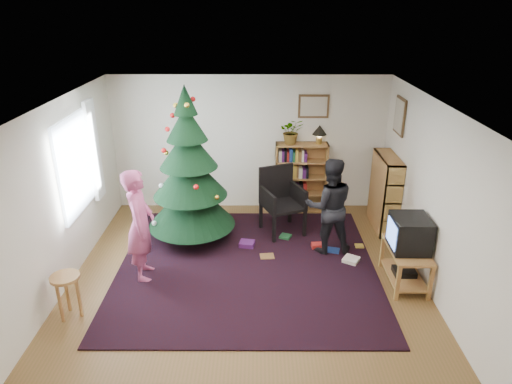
{
  "coord_description": "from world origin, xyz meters",
  "views": [
    {
      "loc": [
        0.16,
        -5.58,
        3.7
      ],
      "look_at": [
        0.13,
        0.57,
        1.1
      ],
      "focal_mm": 32.0,
      "sensor_mm": 36.0,
      "label": 1
    }
  ],
  "objects_px": {
    "bookshelf_right": "(385,192)",
    "crt_tv": "(410,233)",
    "stool": "(66,285)",
    "picture_right": "(400,116)",
    "armchair": "(282,197)",
    "bookshelf_back": "(301,177)",
    "tv_stand": "(405,262)",
    "potted_plant": "(292,131)",
    "christmas_tree": "(190,179)",
    "person_by_chair": "(329,206)",
    "person_standing": "(140,225)",
    "picture_back": "(314,106)",
    "table_lamp": "(320,131)"
  },
  "relations": [
    {
      "from": "picture_back",
      "to": "armchair",
      "type": "relative_size",
      "value": 0.49
    },
    {
      "from": "christmas_tree",
      "to": "bookshelf_back",
      "type": "distance_m",
      "value": 2.26
    },
    {
      "from": "armchair",
      "to": "potted_plant",
      "type": "bearing_deg",
      "value": 54.99
    },
    {
      "from": "armchair",
      "to": "person_by_chair",
      "type": "xyz_separation_m",
      "value": [
        0.68,
        -0.72,
        0.16
      ]
    },
    {
      "from": "bookshelf_right",
      "to": "armchair",
      "type": "relative_size",
      "value": 1.15
    },
    {
      "from": "bookshelf_right",
      "to": "picture_right",
      "type": "bearing_deg",
      "value": -47.1
    },
    {
      "from": "christmas_tree",
      "to": "bookshelf_right",
      "type": "relative_size",
      "value": 1.97
    },
    {
      "from": "bookshelf_right",
      "to": "crt_tv",
      "type": "height_order",
      "value": "bookshelf_right"
    },
    {
      "from": "bookshelf_right",
      "to": "stool",
      "type": "height_order",
      "value": "bookshelf_right"
    },
    {
      "from": "tv_stand",
      "to": "crt_tv",
      "type": "distance_m",
      "value": 0.46
    },
    {
      "from": "bookshelf_right",
      "to": "bookshelf_back",
      "type": "bearing_deg",
      "value": 62.6
    },
    {
      "from": "picture_right",
      "to": "tv_stand",
      "type": "height_order",
      "value": "picture_right"
    },
    {
      "from": "potted_plant",
      "to": "crt_tv",
      "type": "bearing_deg",
      "value": -59.24
    },
    {
      "from": "person_by_chair",
      "to": "stool",
      "type": "bearing_deg",
      "value": 23.28
    },
    {
      "from": "picture_back",
      "to": "armchair",
      "type": "bearing_deg",
      "value": -120.59
    },
    {
      "from": "tv_stand",
      "to": "bookshelf_back",
      "type": "bearing_deg",
      "value": 117.23
    },
    {
      "from": "picture_right",
      "to": "table_lamp",
      "type": "bearing_deg",
      "value": 154.1
    },
    {
      "from": "tv_stand",
      "to": "armchair",
      "type": "xyz_separation_m",
      "value": [
        -1.64,
        1.62,
        0.29
      ]
    },
    {
      "from": "tv_stand",
      "to": "stool",
      "type": "relative_size",
      "value": 1.49
    },
    {
      "from": "bookshelf_back",
      "to": "armchair",
      "type": "distance_m",
      "value": 0.92
    },
    {
      "from": "christmas_tree",
      "to": "bookshelf_back",
      "type": "xyz_separation_m",
      "value": [
        1.88,
        1.18,
        -0.4
      ]
    },
    {
      "from": "person_by_chair",
      "to": "potted_plant",
      "type": "height_order",
      "value": "potted_plant"
    },
    {
      "from": "person_by_chair",
      "to": "potted_plant",
      "type": "distance_m",
      "value": 1.79
    },
    {
      "from": "crt_tv",
      "to": "picture_right",
      "type": "bearing_deg",
      "value": 82.1
    },
    {
      "from": "stool",
      "to": "crt_tv",
      "type": "bearing_deg",
      "value": 9.8
    },
    {
      "from": "bookshelf_back",
      "to": "tv_stand",
      "type": "bearing_deg",
      "value": -62.77
    },
    {
      "from": "christmas_tree",
      "to": "bookshelf_back",
      "type": "height_order",
      "value": "christmas_tree"
    },
    {
      "from": "tv_stand",
      "to": "armchair",
      "type": "bearing_deg",
      "value": 135.48
    },
    {
      "from": "christmas_tree",
      "to": "table_lamp",
      "type": "xyz_separation_m",
      "value": [
        2.18,
        1.18,
        0.46
      ]
    },
    {
      "from": "armchair",
      "to": "person_standing",
      "type": "xyz_separation_m",
      "value": [
        -2.05,
        -1.46,
        0.2
      ]
    },
    {
      "from": "picture_back",
      "to": "table_lamp",
      "type": "relative_size",
      "value": 1.6
    },
    {
      "from": "person_by_chair",
      "to": "crt_tv",
      "type": "bearing_deg",
      "value": 134.44
    },
    {
      "from": "bookshelf_back",
      "to": "potted_plant",
      "type": "bearing_deg",
      "value": 180.0
    },
    {
      "from": "christmas_tree",
      "to": "tv_stand",
      "type": "xyz_separation_m",
      "value": [
        3.14,
        -1.27,
        -0.74
      ]
    },
    {
      "from": "stool",
      "to": "person_standing",
      "type": "relative_size",
      "value": 0.36
    },
    {
      "from": "bookshelf_right",
      "to": "potted_plant",
      "type": "bearing_deg",
      "value": 65.64
    },
    {
      "from": "tv_stand",
      "to": "table_lamp",
      "type": "relative_size",
      "value": 2.56
    },
    {
      "from": "picture_back",
      "to": "tv_stand",
      "type": "relative_size",
      "value": 0.62
    },
    {
      "from": "bookshelf_right",
      "to": "tv_stand",
      "type": "relative_size",
      "value": 1.47
    },
    {
      "from": "bookshelf_back",
      "to": "crt_tv",
      "type": "relative_size",
      "value": 2.43
    },
    {
      "from": "crt_tv",
      "to": "stool",
      "type": "height_order",
      "value": "crt_tv"
    },
    {
      "from": "armchair",
      "to": "person_by_chair",
      "type": "distance_m",
      "value": 1.0
    },
    {
      "from": "bookshelf_right",
      "to": "tv_stand",
      "type": "xyz_separation_m",
      "value": [
        -0.12,
        -1.73,
        -0.34
      ]
    },
    {
      "from": "picture_right",
      "to": "armchair",
      "type": "height_order",
      "value": "picture_right"
    },
    {
      "from": "crt_tv",
      "to": "stool",
      "type": "xyz_separation_m",
      "value": [
        -4.42,
        -0.76,
        -0.32
      ]
    },
    {
      "from": "picture_right",
      "to": "tv_stand",
      "type": "bearing_deg",
      "value": -97.81
    },
    {
      "from": "stool",
      "to": "person_by_chair",
      "type": "relative_size",
      "value": 0.38
    },
    {
      "from": "bookshelf_right",
      "to": "person_standing",
      "type": "xyz_separation_m",
      "value": [
        -3.81,
        -1.58,
        0.15
      ]
    },
    {
      "from": "bookshelf_right",
      "to": "person_by_chair",
      "type": "height_order",
      "value": "person_by_chair"
    },
    {
      "from": "bookshelf_right",
      "to": "potted_plant",
      "type": "relative_size",
      "value": 2.82
    }
  ]
}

